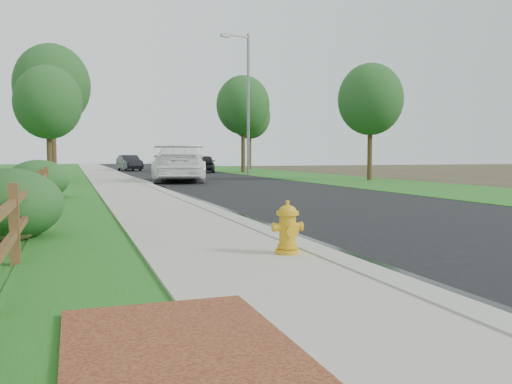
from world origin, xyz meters
name	(u,v)px	position (x,y,z in m)	size (l,w,h in m)	color
ground	(377,299)	(0.00, 0.00, 0.00)	(120.00, 120.00, 0.00)	#342D1C
road	(178,174)	(4.60, 35.00, 0.01)	(8.00, 90.00, 0.02)	black
curb	(120,174)	(0.40, 35.00, 0.06)	(0.40, 90.00, 0.12)	gray
wet_gutter	(125,174)	(0.75, 35.00, 0.02)	(0.50, 90.00, 0.00)	black
sidewalk	(101,174)	(-0.90, 35.00, 0.05)	(2.20, 90.00, 0.10)	#A89F92
grass_strip	(73,175)	(-2.80, 35.00, 0.03)	(1.60, 90.00, 0.06)	#205117
verge_far	(266,173)	(11.50, 35.00, 0.02)	(6.00, 90.00, 0.04)	#205117
brick_patch	(180,354)	(-2.20, -1.00, 0.06)	(1.60, 2.40, 0.11)	maroon
ranch_fence	(33,199)	(-3.60, 6.40, 0.62)	(0.12, 16.92, 1.10)	#482718
fire_hydrant	(288,229)	(-0.10, 2.14, 0.44)	(0.47, 0.38, 0.73)	#C88E17
white_suv	(179,163)	(2.51, 23.78, 0.98)	(2.68, 6.59, 1.91)	white
dark_car_mid	(205,164)	(7.18, 37.50, 0.72)	(1.66, 4.13, 1.41)	black
dark_car_far	(129,163)	(2.00, 44.45, 0.71)	(1.45, 4.17, 1.37)	black
streetlight	(246,96)	(8.52, 30.84, 5.45)	(2.20, 0.71, 9.62)	slate
boulder	(8,221)	(-3.90, 5.01, 0.36)	(1.09, 0.82, 0.72)	brown
shrub_b	(9,204)	(-3.90, 5.26, 0.62)	(1.76, 1.76, 1.23)	#1A4A20
shrub_d	(38,180)	(-3.90, 14.00, 0.64)	(1.89, 1.89, 1.29)	#1A4A20
tree_near_left	(48,103)	(-3.90, 23.89, 3.98)	(3.27, 3.27, 5.80)	#332314
tree_near_right	(371,100)	(12.72, 21.59, 4.46)	(3.58, 3.58, 6.44)	#332314
tree_mid_left	(52,86)	(-3.90, 31.07, 5.66)	(4.59, 4.59, 8.20)	#332314
tree_mid_right	(243,105)	(9.94, 36.00, 5.28)	(4.20, 4.20, 7.61)	#332314
tree_far_right	(250,116)	(13.00, 43.65, 5.00)	(3.88, 3.88, 7.16)	#332314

